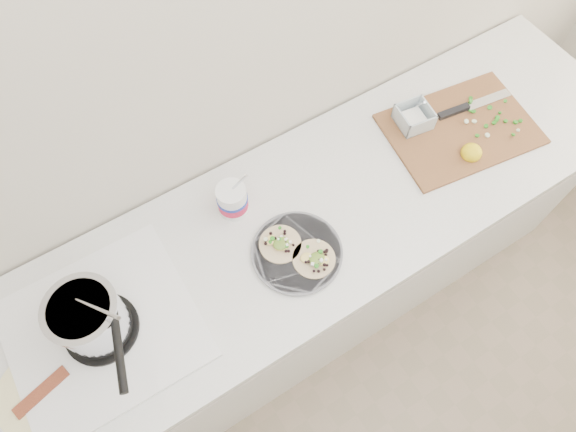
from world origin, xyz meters
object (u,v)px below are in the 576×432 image
cutboard (456,125)px  bacon_plate (43,393)px  stove (95,322)px  taco_plate (297,251)px  tub (233,198)px

cutboard → bacon_plate: (-1.55, -0.10, -0.01)m
stove → taco_plate: size_ratio=1.84×
stove → bacon_plate: 0.23m
stove → tub: (0.52, 0.15, -0.02)m
stove → bacon_plate: (-0.21, -0.07, -0.08)m
taco_plate → bacon_plate: 0.81m
cutboard → taco_plate: bearing=-163.2°
taco_plate → bacon_plate: bearing=178.9°
cutboard → tub: bearing=179.2°
taco_plate → bacon_plate: (-0.81, 0.02, -0.01)m
taco_plate → tub: 0.26m
taco_plate → cutboard: (0.74, 0.11, 0.00)m
bacon_plate → stove: bearing=19.7°
stove → tub: bearing=17.0°
cutboard → bacon_plate: bearing=-168.3°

